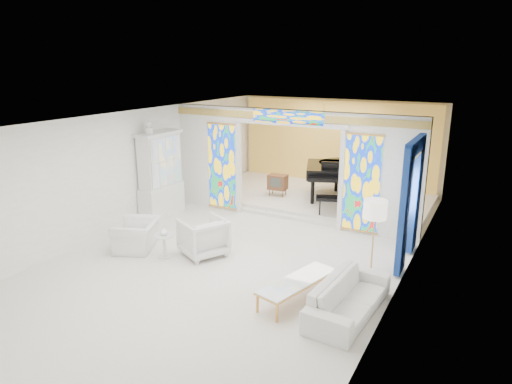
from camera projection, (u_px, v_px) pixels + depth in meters
The scene contains 24 objects.
floor at pixel (253, 244), 10.88m from camera, with size 12.00×12.00×0.00m, color silver.
ceiling at pixel (252, 118), 10.05m from camera, with size 7.00×12.00×0.02m, color white.
wall_back at pixel (337, 144), 15.54m from camera, with size 7.00×0.02×3.00m, color silver.
wall_front at pixel (8, 298), 5.39m from camera, with size 7.00×0.02×3.00m, color silver.
wall_left at pixel (137, 167), 12.06m from camera, with size 0.02×12.00×3.00m, color silver.
wall_right at pixel (410, 205), 8.86m from camera, with size 0.02×12.00×3.00m, color silver.
partition_wall at pixel (289, 161), 12.11m from camera, with size 7.00×0.22×3.00m.
stained_glass_left at pixel (222, 167), 13.05m from camera, with size 0.90×0.04×2.40m, color gold.
stained_glass_right at pixel (362, 184), 11.19m from camera, with size 0.90×0.04×2.40m, color gold.
stained_glass_transom at pixel (288, 117), 11.70m from camera, with size 2.00×0.04×0.34m, color gold.
alcove_platform at pixel (315, 197), 14.32m from camera, with size 6.80×3.80×0.18m, color silver.
gold_curtain_back at pixel (336, 144), 15.44m from camera, with size 6.70×0.10×2.90m, color #F4BC55.
chandelier at pixel (323, 119), 13.47m from camera, with size 0.48×0.48×0.30m, color #CB8E47.
blue_drapes at pixel (412, 192), 9.48m from camera, with size 0.14×1.85×2.65m.
china_cabinet at pixel (161, 176), 12.53m from camera, with size 0.56×1.46×2.72m.
armchair_left at pixel (137, 235), 10.50m from camera, with size 1.05×0.91×0.68m, color silver.
armchair_right at pixel (203, 237), 10.16m from camera, with size 0.91×0.94×0.86m, color silver.
sofa at pixel (349, 297), 7.79m from camera, with size 2.12×0.83×0.62m, color white.
side_table at pixel (164, 243), 10.06m from camera, with size 0.52×0.52×0.52m.
vase at pixel (164, 231), 9.98m from camera, with size 0.17×0.17×0.18m, color silver.
coffee_table at pixel (298, 282), 8.23m from camera, with size 0.99×1.85×0.39m.
floor_lamp at pixel (375, 214), 8.36m from camera, with size 0.53×0.53×1.76m.
grand_piano at pixel (339, 170), 13.89m from camera, with size 2.27×3.44×1.23m.
tv_console at pixel (278, 182), 14.08m from camera, with size 0.59×0.43×0.66m.
Camera 1 is at (4.88, -8.86, 4.18)m, focal length 32.00 mm.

